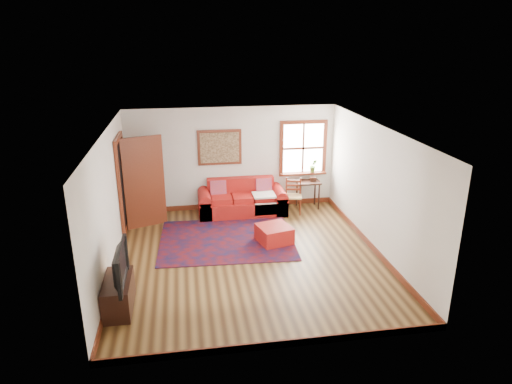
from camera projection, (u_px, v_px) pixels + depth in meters
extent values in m
plane|color=#3C2510|center=(249.00, 257.00, 8.85)|extent=(5.50, 5.50, 0.00)
cube|color=silver|center=(232.00, 159.00, 11.00)|extent=(5.00, 0.04, 2.50)
cube|color=silver|center=(280.00, 268.00, 5.87)|extent=(5.00, 0.04, 2.50)
cube|color=silver|center=(109.00, 204.00, 8.06)|extent=(0.04, 5.50, 2.50)
cube|color=silver|center=(377.00, 190.00, 8.82)|extent=(0.04, 5.50, 2.50)
cube|color=white|center=(249.00, 130.00, 8.03)|extent=(5.00, 5.50, 0.04)
cube|color=maroon|center=(233.00, 205.00, 11.38)|extent=(5.00, 0.03, 0.12)
cube|color=maroon|center=(117.00, 264.00, 8.45)|extent=(0.03, 5.50, 0.12)
cube|color=maroon|center=(371.00, 245.00, 9.21)|extent=(0.03, 5.50, 0.12)
cube|color=white|center=(303.00, 148.00, 11.19)|extent=(1.00, 0.02, 1.20)
cube|color=maroon|center=(304.00, 122.00, 10.96)|extent=(1.18, 0.06, 0.09)
cube|color=maroon|center=(302.00, 173.00, 11.39)|extent=(1.18, 0.06, 0.09)
cube|color=maroon|center=(281.00, 149.00, 11.09)|extent=(0.09, 0.06, 1.20)
cube|color=maroon|center=(324.00, 147.00, 11.26)|extent=(0.09, 0.06, 1.20)
cube|color=maroon|center=(303.00, 148.00, 11.17)|extent=(1.00, 0.04, 0.05)
cube|color=maroon|center=(303.00, 173.00, 11.31)|extent=(1.15, 0.20, 0.04)
imported|color=#3F6B25|center=(313.00, 166.00, 11.27)|extent=(0.18, 0.15, 0.33)
cube|color=black|center=(121.00, 188.00, 9.62)|extent=(0.02, 0.90, 2.05)
cube|color=maroon|center=(120.00, 196.00, 9.17)|extent=(0.06, 0.09, 2.05)
cube|color=maroon|center=(125.00, 181.00, 10.09)|extent=(0.06, 0.09, 2.05)
cube|color=maroon|center=(118.00, 138.00, 9.28)|extent=(0.06, 1.08, 0.09)
cube|color=maroon|center=(144.00, 183.00, 9.97)|extent=(0.86, 0.35, 2.05)
cube|color=silver|center=(144.00, 178.00, 9.93)|extent=(0.56, 0.22, 1.33)
cube|color=maroon|center=(220.00, 147.00, 10.83)|extent=(1.05, 0.04, 0.85)
cube|color=tan|center=(220.00, 148.00, 10.81)|extent=(0.92, 0.03, 0.72)
cube|color=#5B0D0F|center=(227.00, 240.00, 9.59)|extent=(2.87, 2.35, 0.02)
cube|color=#AF1A16|center=(242.00, 206.00, 10.95)|extent=(2.08, 0.86, 0.36)
cube|color=#AF1A16|center=(240.00, 186.00, 11.11)|extent=(1.62, 0.24, 0.45)
cube|color=#AF1A16|center=(205.00, 207.00, 10.80)|extent=(0.29, 0.86, 0.45)
cube|color=#AF1A16|center=(279.00, 203.00, 11.07)|extent=(0.29, 0.86, 0.45)
cube|color=#C34F1B|center=(218.00, 188.00, 10.88)|extent=(0.38, 0.19, 0.39)
cube|color=#C34F1B|center=(264.00, 186.00, 11.04)|extent=(0.38, 0.19, 0.39)
cube|color=silver|center=(264.00, 195.00, 10.77)|extent=(0.53, 0.47, 0.04)
cube|color=#AF1A16|center=(274.00, 234.00, 9.43)|extent=(0.77, 0.77, 0.36)
cube|color=black|center=(308.00, 182.00, 11.18)|extent=(0.57, 0.43, 0.04)
cylinder|color=black|center=(300.00, 198.00, 11.10)|extent=(0.04, 0.04, 0.64)
cylinder|color=black|center=(319.00, 197.00, 11.17)|extent=(0.04, 0.04, 0.64)
cylinder|color=black|center=(297.00, 193.00, 11.42)|extent=(0.04, 0.04, 0.64)
cylinder|color=black|center=(315.00, 192.00, 11.49)|extent=(0.04, 0.04, 0.64)
cube|color=tan|center=(293.00, 196.00, 10.91)|extent=(0.46, 0.45, 0.04)
cylinder|color=maroon|center=(286.00, 207.00, 10.84)|extent=(0.04, 0.04, 0.40)
cylinder|color=maroon|center=(300.00, 208.00, 10.82)|extent=(0.04, 0.04, 0.40)
cylinder|color=maroon|center=(286.00, 194.00, 11.06)|extent=(0.04, 0.04, 0.84)
cylinder|color=maroon|center=(300.00, 194.00, 11.05)|extent=(0.04, 0.04, 0.84)
cube|color=maroon|center=(293.00, 185.00, 10.98)|extent=(0.33, 0.10, 0.25)
cube|color=black|center=(118.00, 294.00, 7.12)|extent=(0.42, 0.93, 0.51)
imported|color=black|center=(115.00, 266.00, 6.85)|extent=(0.14, 1.03, 0.59)
cylinder|color=silver|center=(122.00, 263.00, 7.36)|extent=(0.12, 0.12, 0.18)
cylinder|color=#FFA53F|center=(122.00, 265.00, 7.37)|extent=(0.07, 0.07, 0.12)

